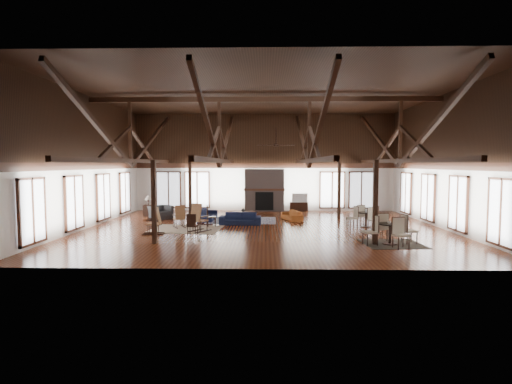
{
  "coord_description": "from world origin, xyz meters",
  "views": [
    {
      "loc": [
        0.05,
        -17.84,
        2.9
      ],
      "look_at": [
        -0.39,
        1.0,
        1.58
      ],
      "focal_mm": 28.0,
      "sensor_mm": 36.0,
      "label": 1
    }
  ],
  "objects_px": {
    "sofa_navy_front": "(240,219)",
    "armchair": "(161,212)",
    "cafe_table_far": "(366,217)",
    "sofa_orange": "(292,215)",
    "cafe_table_near": "(390,230)",
    "sofa_navy_left": "(207,214)",
    "coffee_table": "(244,213)",
    "tv_console": "(299,207)"
  },
  "relations": [
    {
      "from": "tv_console",
      "to": "coffee_table",
      "type": "bearing_deg",
      "value": -128.16
    },
    {
      "from": "coffee_table",
      "to": "armchair",
      "type": "xyz_separation_m",
      "value": [
        -4.44,
        0.36,
        -0.03
      ]
    },
    {
      "from": "armchair",
      "to": "sofa_navy_left",
      "type": "bearing_deg",
      "value": -53.45
    },
    {
      "from": "armchair",
      "to": "coffee_table",
      "type": "bearing_deg",
      "value": -50.14
    },
    {
      "from": "cafe_table_near",
      "to": "cafe_table_far",
      "type": "relative_size",
      "value": 1.1
    },
    {
      "from": "cafe_table_far",
      "to": "coffee_table",
      "type": "bearing_deg",
      "value": 159.2
    },
    {
      "from": "sofa_navy_left",
      "to": "armchair",
      "type": "relative_size",
      "value": 1.85
    },
    {
      "from": "sofa_navy_front",
      "to": "cafe_table_far",
      "type": "distance_m",
      "value": 5.88
    },
    {
      "from": "sofa_navy_front",
      "to": "armchair",
      "type": "height_order",
      "value": "armchair"
    },
    {
      "from": "tv_console",
      "to": "sofa_navy_front",
      "type": "bearing_deg",
      "value": -120.18
    },
    {
      "from": "armchair",
      "to": "cafe_table_far",
      "type": "relative_size",
      "value": 0.57
    },
    {
      "from": "cafe_table_near",
      "to": "cafe_table_far",
      "type": "bearing_deg",
      "value": 88.01
    },
    {
      "from": "sofa_navy_front",
      "to": "coffee_table",
      "type": "xyz_separation_m",
      "value": [
        0.08,
        1.57,
        0.09
      ]
    },
    {
      "from": "cafe_table_far",
      "to": "sofa_navy_front",
      "type": "bearing_deg",
      "value": 173.94
    },
    {
      "from": "armchair",
      "to": "cafe_table_near",
      "type": "bearing_deg",
      "value": -78.46
    },
    {
      "from": "cafe_table_far",
      "to": "sofa_navy_left",
      "type": "bearing_deg",
      "value": 164.02
    },
    {
      "from": "armchair",
      "to": "sofa_orange",
      "type": "bearing_deg",
      "value": -47.65
    },
    {
      "from": "armchair",
      "to": "cafe_table_far",
      "type": "distance_m",
      "value": 10.52
    },
    {
      "from": "armchair",
      "to": "tv_console",
      "type": "xyz_separation_m",
      "value": [
        7.63,
        3.7,
        -0.07
      ]
    },
    {
      "from": "sofa_navy_front",
      "to": "cafe_table_near",
      "type": "bearing_deg",
      "value": -36.82
    },
    {
      "from": "sofa_orange",
      "to": "cafe_table_near",
      "type": "relative_size",
      "value": 0.8
    },
    {
      "from": "sofa_navy_front",
      "to": "cafe_table_near",
      "type": "relative_size",
      "value": 0.96
    },
    {
      "from": "sofa_navy_left",
      "to": "cafe_table_far",
      "type": "distance_m",
      "value": 7.96
    },
    {
      "from": "sofa_orange",
      "to": "cafe_table_far",
      "type": "relative_size",
      "value": 0.88
    },
    {
      "from": "cafe_table_near",
      "to": "tv_console",
      "type": "distance_m",
      "value": 10.51
    },
    {
      "from": "sofa_navy_left",
      "to": "cafe_table_near",
      "type": "bearing_deg",
      "value": -128.05
    },
    {
      "from": "cafe_table_far",
      "to": "sofa_orange",
      "type": "bearing_deg",
      "value": 144.99
    },
    {
      "from": "coffee_table",
      "to": "sofa_navy_left",
      "type": "bearing_deg",
      "value": 162.12
    },
    {
      "from": "sofa_navy_left",
      "to": "sofa_orange",
      "type": "xyz_separation_m",
      "value": [
        4.39,
        0.1,
        -0.05
      ]
    },
    {
      "from": "sofa_navy_front",
      "to": "coffee_table",
      "type": "relative_size",
      "value": 1.56
    },
    {
      "from": "armchair",
      "to": "cafe_table_far",
      "type": "bearing_deg",
      "value": -59.53
    },
    {
      "from": "sofa_orange",
      "to": "cafe_table_far",
      "type": "xyz_separation_m",
      "value": [
        3.27,
        -2.29,
        0.24
      ]
    },
    {
      "from": "armchair",
      "to": "cafe_table_far",
      "type": "xyz_separation_m",
      "value": [
        10.2,
        -2.55,
        0.13
      ]
    },
    {
      "from": "sofa_navy_left",
      "to": "cafe_table_near",
      "type": "relative_size",
      "value": 0.97
    },
    {
      "from": "sofa_navy_front",
      "to": "coffee_table",
      "type": "bearing_deg",
      "value": 89.03
    },
    {
      "from": "tv_console",
      "to": "armchair",
      "type": "bearing_deg",
      "value": -154.14
    },
    {
      "from": "coffee_table",
      "to": "cafe_table_far",
      "type": "distance_m",
      "value": 6.16
    },
    {
      "from": "sofa_navy_front",
      "to": "tv_console",
      "type": "distance_m",
      "value": 6.51
    },
    {
      "from": "coffee_table",
      "to": "cafe_table_far",
      "type": "relative_size",
      "value": 0.67
    },
    {
      "from": "cafe_table_near",
      "to": "armchair",
      "type": "bearing_deg",
      "value": 147.06
    },
    {
      "from": "sofa_navy_left",
      "to": "sofa_orange",
      "type": "bearing_deg",
      "value": -87.41
    },
    {
      "from": "sofa_navy_left",
      "to": "cafe_table_far",
      "type": "relative_size",
      "value": 1.06
    }
  ]
}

